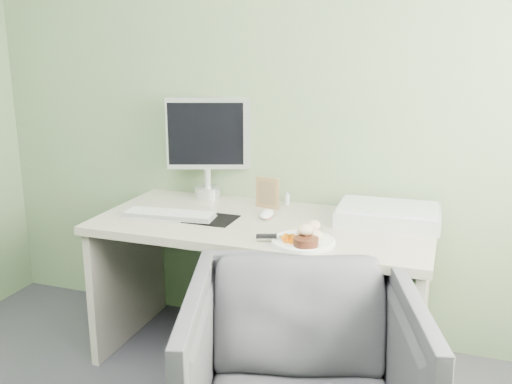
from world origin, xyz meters
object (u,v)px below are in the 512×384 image
(desk, at_px, (263,257))
(monitor, at_px, (208,142))
(scanner, at_px, (388,216))
(plate, at_px, (303,242))
(desk_chair, at_px, (301,383))

(desk, bearing_deg, monitor, 142.93)
(monitor, bearing_deg, scanner, -27.74)
(plate, distance_m, desk_chair, 0.61)
(desk, distance_m, scanner, 0.63)
(desk, distance_m, monitor, 0.72)
(desk_chair, bearing_deg, scanner, 61.30)
(desk, bearing_deg, plate, -42.23)
(plate, height_order, desk_chair, desk_chair)
(scanner, bearing_deg, desk_chair, -103.86)
(plate, xyz_separation_m, desk_chair, (0.12, -0.48, -0.36))
(plate, relative_size, scanner, 0.57)
(desk, relative_size, monitor, 2.93)
(monitor, relative_size, desk_chair, 0.66)
(desk, relative_size, desk_chair, 1.93)
(monitor, bearing_deg, desk, -56.27)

